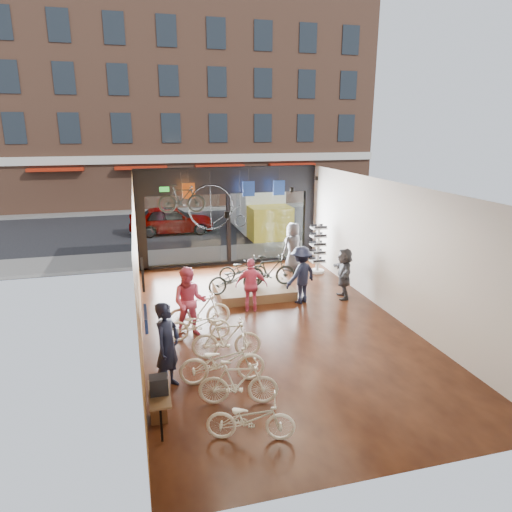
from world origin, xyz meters
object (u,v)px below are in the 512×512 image
object	(u,v)px
floor_bike_0	(251,418)
floor_bike_1	(238,383)
customer_0	(168,346)
display_bike_right	(243,269)
hung_bike	(182,199)
floor_bike_3	(226,339)
customer_2	(251,285)
box_truck	(260,210)
display_platform	(253,290)
display_bike_left	(235,278)
floor_bike_2	(222,362)
display_bike_mid	(270,271)
customer_4	(293,247)
street_car	(171,220)
customer_5	(344,273)
floor_bike_4	(199,325)
penny_farthing	(220,208)
customer_3	(301,275)
sunglasses_rack	(318,249)

from	to	relation	value
floor_bike_0	floor_bike_1	xyz separation A→B (m)	(0.02, 1.08, 0.06)
customer_0	display_bike_right	bearing A→B (deg)	8.38
display_bike_right	hung_bike	bearing A→B (deg)	56.66
floor_bike_3	hung_bike	bearing A→B (deg)	11.23
customer_2	box_truck	bearing A→B (deg)	-91.94
display_platform	display_bike_left	world-z (taller)	display_bike_left
floor_bike_2	customer_0	xyz separation A→B (m)	(-1.11, 0.07, 0.47)
display_platform	display_bike_mid	world-z (taller)	display_bike_mid
floor_bike_1	customer_4	size ratio (longest dim) A/B	0.85
street_car	display_bike_mid	bearing A→B (deg)	-166.57
floor_bike_3	customer_2	size ratio (longest dim) A/B	1.02
customer_5	floor_bike_4	bearing A→B (deg)	-54.39
floor_bike_3	display_bike_right	bearing A→B (deg)	-9.96
display_bike_left	customer_5	size ratio (longest dim) A/B	1.07
box_truck	floor_bike_2	bearing A→B (deg)	-108.35
floor_bike_0	floor_bike_4	bearing A→B (deg)	21.21
display_bike_left	penny_farthing	bearing A→B (deg)	-13.37
customer_5	hung_bike	size ratio (longest dim) A/B	1.03
floor_bike_1	customer_2	xyz separation A→B (m)	(1.41, 4.52, 0.33)
customer_2	customer_5	bearing A→B (deg)	-159.56
display_platform	customer_2	size ratio (longest dim) A/B	1.50
hung_bike	floor_bike_0	bearing A→B (deg)	-170.31
floor_bike_1	customer_0	xyz separation A→B (m)	(-1.26, 0.94, 0.47)
customer_3	penny_farthing	world-z (taller)	penny_farthing
floor_bike_3	display_bike_mid	bearing A→B (deg)	-21.82
display_platform	sunglasses_rack	bearing A→B (deg)	30.28
display_bike_right	floor_bike_3	bearing A→B (deg)	166.43
display_bike_right	customer_2	world-z (taller)	customer_2
penny_farthing	hung_bike	xyz separation A→B (m)	(-1.36, -0.31, 0.43)
display_bike_left	display_bike_right	world-z (taller)	display_bike_left
street_car	floor_bike_0	world-z (taller)	street_car
floor_bike_0	sunglasses_rack	bearing A→B (deg)	-12.24
floor_bike_1	display_platform	xyz separation A→B (m)	(1.79, 5.81, -0.32)
customer_0	customer_3	size ratio (longest dim) A/B	1.05
box_truck	floor_bike_4	bearing A→B (deg)	-112.35
display_bike_right	customer_4	size ratio (longest dim) A/B	0.86
floor_bike_3	floor_bike_2	bearing A→B (deg)	172.18
floor_bike_1	sunglasses_rack	distance (m)	8.85
display_bike_mid	customer_0	bearing A→B (deg)	147.71
floor_bike_1	display_bike_left	distance (m)	5.52
floor_bike_2	customer_5	xyz separation A→B (m)	(4.65, 3.97, 0.34)
sunglasses_rack	floor_bike_2	bearing A→B (deg)	-141.95
display_bike_right	customer_5	size ratio (longest dim) A/B	0.97
floor_bike_4	display_bike_right	bearing A→B (deg)	-23.85
box_truck	floor_bike_0	size ratio (longest dim) A/B	3.93
box_truck	customer_2	distance (m)	10.43
customer_4	customer_5	xyz separation A→B (m)	(0.60, -3.19, -0.10)
customer_2	floor_bike_0	bearing A→B (deg)	90.30
floor_bike_3	display_platform	size ratio (longest dim) A/B	0.68
floor_bike_2	display_platform	xyz separation A→B (m)	(1.94, 4.94, -0.33)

